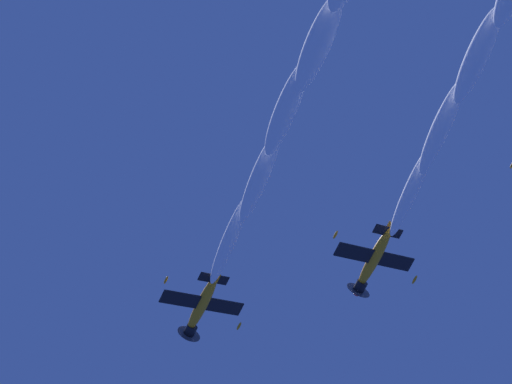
% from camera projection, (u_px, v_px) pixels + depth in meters
% --- Properties ---
extents(airplane_lead, '(7.08, 6.97, 3.91)m').
position_uv_depth(airplane_lead, '(201.00, 306.00, 100.84)').
color(airplane_lead, orange).
extents(airplane_left_wingman, '(7.07, 7.01, 3.73)m').
position_uv_depth(airplane_left_wingman, '(373.00, 261.00, 98.51)').
color(airplane_left_wingman, orange).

